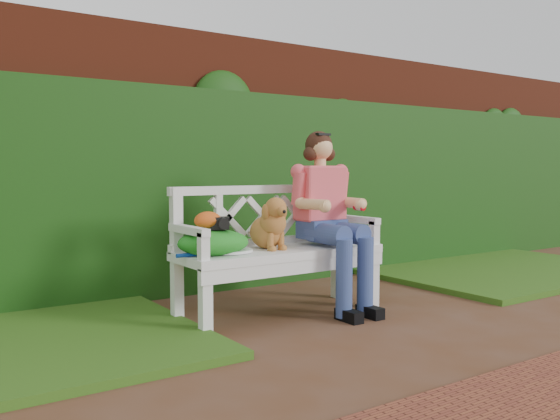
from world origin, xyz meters
TOP-DOWN VIEW (x-y plane):
  - ground at (0.00, 0.00)m, footprint 60.00×60.00m
  - brick_wall at (0.00, 1.90)m, footprint 10.00×0.30m
  - ivy_hedge at (0.00, 1.68)m, footprint 10.00×0.18m
  - grass_right at (2.40, 0.90)m, footprint 2.60×2.00m
  - garden_bench at (-0.42, 0.65)m, footprint 1.61×0.70m
  - seated_woman at (-0.04, 0.63)m, footprint 0.74×0.84m
  - dog at (-0.51, 0.66)m, footprint 0.32×0.39m
  - tennis_racket at (-0.86, 0.62)m, footprint 0.62×0.44m
  - green_bag at (-0.96, 0.64)m, footprint 0.52×0.42m
  - camera_item at (-0.92, 0.62)m, footprint 0.15×0.13m
  - baseball_glove at (-0.99, 0.65)m, footprint 0.23×0.20m

SIDE VIEW (x-z plane):
  - ground at x=0.00m, z-range 0.00..0.00m
  - grass_right at x=2.40m, z-range 0.00..0.05m
  - garden_bench at x=-0.42m, z-range 0.00..0.48m
  - tennis_racket at x=-0.86m, z-range 0.48..0.51m
  - green_bag at x=-0.96m, z-range 0.48..0.65m
  - seated_woman at x=-0.04m, z-range 0.00..1.26m
  - dog at x=-0.51m, z-range 0.48..0.85m
  - camera_item at x=-0.92m, z-range 0.65..0.73m
  - baseball_glove at x=-0.99m, z-range 0.65..0.76m
  - ivy_hedge at x=0.00m, z-range 0.00..1.70m
  - brick_wall at x=0.00m, z-range 0.00..2.20m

